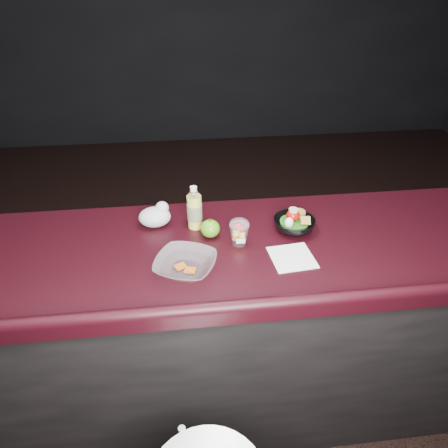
{
  "coord_description": "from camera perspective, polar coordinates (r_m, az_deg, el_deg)",
  "views": [
    {
      "loc": [
        -0.11,
        -0.97,
        1.98
      ],
      "look_at": [
        0.04,
        0.34,
        1.1
      ],
      "focal_mm": 32.0,
      "sensor_mm": 36.0,
      "label": 1
    }
  ],
  "objects": [
    {
      "name": "lemonade_bottle",
      "position": [
        1.67,
        -4.23,
        1.95
      ],
      "size": [
        0.06,
        0.06,
        0.19
      ],
      "color": "yellow",
      "rests_on": "counter"
    },
    {
      "name": "fruit_cup",
      "position": [
        1.58,
        2.19,
        -1.06
      ],
      "size": [
        0.08,
        0.08,
        0.11
      ],
      "color": "white",
      "rests_on": "counter"
    },
    {
      "name": "plastic_bag",
      "position": [
        1.72,
        -9.73,
        1.18
      ],
      "size": [
        0.14,
        0.11,
        0.1
      ],
      "color": "silver",
      "rests_on": "counter"
    },
    {
      "name": "takeout_bowl",
      "position": [
        1.47,
        -5.51,
        -5.82
      ],
      "size": [
        0.29,
        0.29,
        0.05
      ],
      "rotation": [
        0.0,
        0.0,
        -0.39
      ],
      "color": "silver",
      "rests_on": "counter"
    },
    {
      "name": "paper_napkin",
      "position": [
        1.56,
        9.69,
        -4.72
      ],
      "size": [
        0.17,
        0.17,
        0.0
      ],
      "primitive_type": "cube",
      "rotation": [
        0.0,
        0.0,
        0.09
      ],
      "color": "white",
      "rests_on": "counter"
    },
    {
      "name": "snack_bowl",
      "position": [
        1.7,
        9.94,
        0.09
      ],
      "size": [
        0.17,
        0.17,
        0.1
      ],
      "rotation": [
        0.0,
        0.0,
        -0.01
      ],
      "color": "black",
      "rests_on": "counter"
    },
    {
      "name": "green_apple",
      "position": [
        1.63,
        -1.99,
        -0.65
      ],
      "size": [
        0.08,
        0.08,
        0.08
      ],
      "color": "#39770D",
      "rests_on": "counter"
    },
    {
      "name": "counter",
      "position": [
        1.94,
        -1.16,
        -15.35
      ],
      "size": [
        4.06,
        0.71,
        1.02
      ],
      "color": "black",
      "rests_on": "ground"
    },
    {
      "name": "room_shell",
      "position": [
        0.98,
        -0.23,
        25.16
      ],
      "size": [
        8.0,
        8.0,
        8.0
      ],
      "color": "black",
      "rests_on": "ground"
    }
  ]
}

